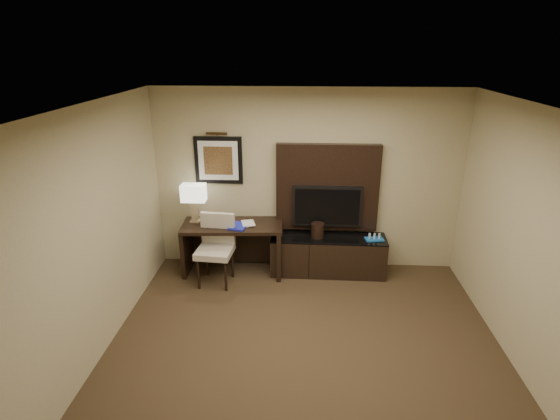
# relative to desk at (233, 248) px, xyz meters

# --- Properties ---
(floor) EXTENTS (4.50, 5.00, 0.01)m
(floor) POSITION_rel_desk_xyz_m (1.08, -2.15, -0.39)
(floor) COLOR #372718
(floor) RESTS_ON ground
(ceiling) EXTENTS (4.50, 5.00, 0.01)m
(ceiling) POSITION_rel_desk_xyz_m (1.08, -2.15, 2.31)
(ceiling) COLOR silver
(ceiling) RESTS_ON wall_back
(wall_back) EXTENTS (4.50, 0.01, 2.70)m
(wall_back) POSITION_rel_desk_xyz_m (1.08, 0.35, 0.96)
(wall_back) COLOR tan
(wall_back) RESTS_ON floor
(wall_left) EXTENTS (0.01, 5.00, 2.70)m
(wall_left) POSITION_rel_desk_xyz_m (-1.17, -2.15, 0.96)
(wall_left) COLOR tan
(wall_left) RESTS_ON floor
(wall_right) EXTENTS (0.01, 5.00, 2.70)m
(wall_right) POSITION_rel_desk_xyz_m (3.33, -2.15, 0.96)
(wall_right) COLOR tan
(wall_right) RESTS_ON floor
(desk) EXTENTS (1.49, 0.72, 0.78)m
(desk) POSITION_rel_desk_xyz_m (0.00, 0.00, 0.00)
(desk) COLOR black
(desk) RESTS_ON floor
(credenza) EXTENTS (1.69, 0.48, 0.58)m
(credenza) POSITION_rel_desk_xyz_m (1.41, 0.05, -0.10)
(credenza) COLOR black
(credenza) RESTS_ON floor
(tv_wall_panel) EXTENTS (1.50, 0.12, 1.30)m
(tv_wall_panel) POSITION_rel_desk_xyz_m (1.38, 0.29, 0.88)
(tv_wall_panel) COLOR black
(tv_wall_panel) RESTS_ON wall_back
(tv) EXTENTS (1.00, 0.08, 0.60)m
(tv) POSITION_rel_desk_xyz_m (1.38, 0.19, 0.63)
(tv) COLOR black
(tv) RESTS_ON tv_wall_panel
(artwork) EXTENTS (0.70, 0.04, 0.70)m
(artwork) POSITION_rel_desk_xyz_m (-0.22, 0.33, 1.26)
(artwork) COLOR black
(artwork) RESTS_ON wall_back
(picture_light) EXTENTS (0.04, 0.04, 0.30)m
(picture_light) POSITION_rel_desk_xyz_m (-0.22, 0.29, 1.66)
(picture_light) COLOR #402714
(picture_light) RESTS_ON wall_back
(desk_chair) EXTENTS (0.54, 0.61, 1.02)m
(desk_chair) POSITION_rel_desk_xyz_m (-0.20, -0.35, 0.12)
(desk_chair) COLOR beige
(desk_chair) RESTS_ON floor
(table_lamp) EXTENTS (0.38, 0.26, 0.58)m
(table_lamp) POSITION_rel_desk_xyz_m (-0.56, 0.08, 0.68)
(table_lamp) COLOR #9D8862
(table_lamp) RESTS_ON desk
(desk_phone) EXTENTS (0.22, 0.21, 0.09)m
(desk_phone) POSITION_rel_desk_xyz_m (-0.21, -0.01, 0.44)
(desk_phone) COLOR black
(desk_phone) RESTS_ON desk
(blue_folder) EXTENTS (0.29, 0.35, 0.02)m
(blue_folder) POSITION_rel_desk_xyz_m (0.11, -0.09, 0.40)
(blue_folder) COLOR #1923A8
(blue_folder) RESTS_ON desk
(book) EXTENTS (0.18, 0.07, 0.25)m
(book) POSITION_rel_desk_xyz_m (0.15, -0.01, 0.51)
(book) COLOR tan
(book) RESTS_ON desk
(ice_bucket) EXTENTS (0.22, 0.22, 0.22)m
(ice_bucket) POSITION_rel_desk_xyz_m (1.25, 0.05, 0.30)
(ice_bucket) COLOR black
(ice_bucket) RESTS_ON credenza
(minibar_tray) EXTENTS (0.29, 0.20, 0.09)m
(minibar_tray) POSITION_rel_desk_xyz_m (2.07, 0.00, 0.24)
(minibar_tray) COLOR #1B64B3
(minibar_tray) RESTS_ON credenza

